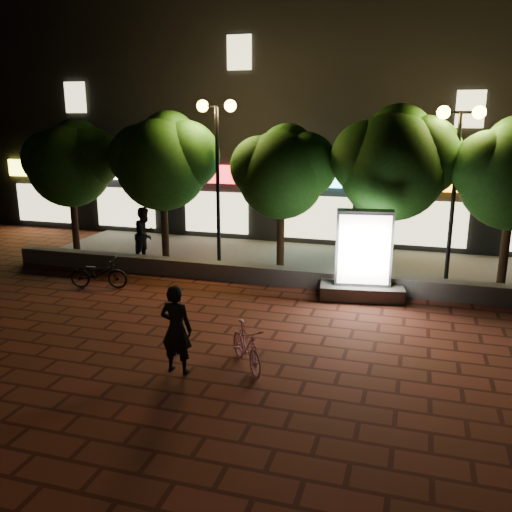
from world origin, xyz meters
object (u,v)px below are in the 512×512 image
at_px(scooter_pink, 246,346).
at_px(scooter_parked, 99,273).
at_px(pedestrian, 145,234).
at_px(ad_kiosk, 363,263).
at_px(tree_mid, 283,169).
at_px(street_lamp_left, 217,141).
at_px(street_lamp_right, 458,150).
at_px(tree_right, 395,160).
at_px(rider, 176,329).
at_px(tree_far_left, 72,161).
at_px(tree_left, 164,158).

height_order(scooter_pink, scooter_parked, scooter_pink).
height_order(scooter_parked, pedestrian, pedestrian).
height_order(ad_kiosk, scooter_pink, ad_kiosk).
bearing_deg(tree_mid, street_lamp_left, -172.69).
bearing_deg(pedestrian, ad_kiosk, -92.22).
bearing_deg(tree_mid, street_lamp_right, -3.04).
height_order(street_lamp_left, scooter_pink, street_lamp_left).
bearing_deg(street_lamp_right, pedestrian, -178.60).
xyz_separation_m(tree_right, rider, (-3.52, -7.46, -2.69)).
height_order(tree_mid, ad_kiosk, tree_mid).
bearing_deg(pedestrian, tree_far_left, 89.57).
bearing_deg(ad_kiosk, tree_far_left, 169.12).
distance_m(tree_left, street_lamp_right, 8.96).
bearing_deg(street_lamp_left, tree_right, 2.81).
relative_size(tree_far_left, street_lamp_right, 0.93).
height_order(street_lamp_right, rider, street_lamp_right).
distance_m(ad_kiosk, scooter_pink, 5.26).
height_order(scooter_pink, rider, rider).
distance_m(tree_mid, tree_right, 3.32).
relative_size(ad_kiosk, scooter_pink, 1.59).
relative_size(tree_right, scooter_pink, 3.36).
xyz_separation_m(tree_far_left, scooter_parked, (2.92, -3.31, -2.86)).
bearing_deg(scooter_parked, tree_mid, -67.28).
distance_m(street_lamp_right, rider, 9.36).
relative_size(scooter_parked, pedestrian, 0.91).
bearing_deg(tree_far_left, ad_kiosk, -10.88).
bearing_deg(tree_mid, tree_left, 180.00).
xyz_separation_m(street_lamp_right, ad_kiosk, (-2.24, -1.70, -2.93)).
bearing_deg(tree_mid, tree_far_left, 180.00).
xyz_separation_m(ad_kiosk, rider, (-2.93, -5.50, -0.09)).
bearing_deg(scooter_parked, street_lamp_left, -52.82).
bearing_deg(scooter_pink, tree_left, 87.81).
xyz_separation_m(tree_left, tree_right, (7.30, 0.00, 0.12)).
height_order(tree_far_left, ad_kiosk, tree_far_left).
relative_size(tree_mid, rider, 2.56).
bearing_deg(rider, pedestrian, -55.26).
height_order(street_lamp_right, scooter_parked, street_lamp_right).
distance_m(rider, pedestrian, 8.21).
relative_size(street_lamp_right, scooter_pink, 3.31).
distance_m(tree_far_left, scooter_pink, 11.32).
distance_m(street_lamp_left, scooter_parked, 5.35).
height_order(tree_mid, pedestrian, tree_mid).
xyz_separation_m(ad_kiosk, scooter_parked, (-7.29, -1.34, -0.53)).
height_order(tree_right, rider, tree_right).
xyz_separation_m(tree_far_left, street_lamp_left, (5.45, -0.26, 0.74)).
xyz_separation_m(scooter_pink, rider, (-1.22, -0.54, 0.43)).
height_order(street_lamp_left, street_lamp_right, street_lamp_left).
height_order(tree_right, ad_kiosk, tree_right).
relative_size(ad_kiosk, rider, 1.36).
bearing_deg(scooter_parked, scooter_pink, -136.01).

